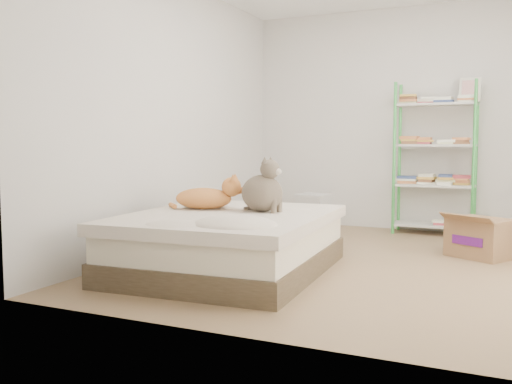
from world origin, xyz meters
The scene contains 7 objects.
room centered at (0.00, 0.00, 1.30)m, with size 3.81×4.21×2.61m.
bed centered at (-0.93, -0.75, 0.24)m, with size 1.58×1.93×0.47m.
orange_cat centered at (-1.25, -0.59, 0.58)m, with size 0.57×0.31×0.23m, color orange, non-canonical shape.
grey_cat centered at (-0.74, -0.54, 0.69)m, with size 0.32×0.38×0.43m, color gray, non-canonical shape.
shelf_unit centered at (0.31, 1.88, 0.90)m, with size 0.89×0.36×1.74m.
cardboard_box centered at (0.87, 0.70, 0.18)m, with size 0.64×0.67×0.41m.
white_bin centered at (-1.05, 1.66, 0.21)m, with size 0.41×0.38×0.42m.
Camera 1 is at (1.14, -4.75, 1.03)m, focal length 40.00 mm.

